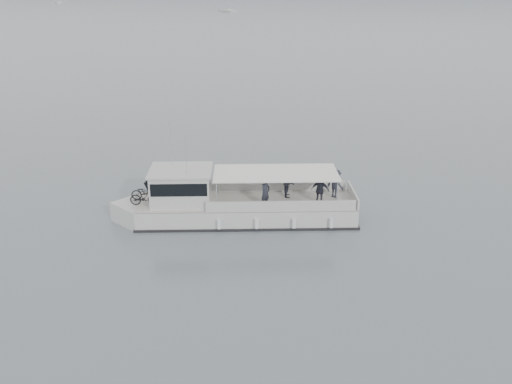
# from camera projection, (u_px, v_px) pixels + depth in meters

# --- Properties ---
(ground) EXTENTS (1400.00, 1400.00, 0.00)m
(ground) POSITION_uv_depth(u_px,v_px,m) (272.00, 208.00, 32.02)
(ground) COLOR slate
(ground) RESTS_ON ground
(tour_boat) EXTENTS (13.03, 5.64, 5.45)m
(tour_boat) POSITION_uv_depth(u_px,v_px,m) (225.00, 204.00, 30.14)
(tour_boat) COLOR silver
(tour_boat) RESTS_ON ground
(moored_fleet) EXTENTS (408.16, 273.07, 10.36)m
(moored_fleet) POSITION_uv_depth(u_px,v_px,m) (146.00, 7.00, 228.71)
(moored_fleet) COLOR silver
(moored_fleet) RESTS_ON ground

